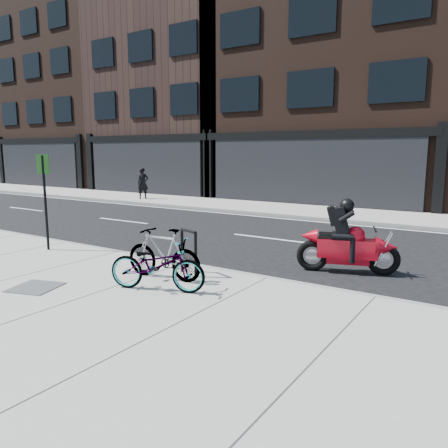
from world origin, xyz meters
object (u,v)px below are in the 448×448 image
Objects in this scene: bicycle_front at (157,265)px; bicycle_rear at (163,254)px; pedestrian at (143,183)px; sign_post at (45,193)px; utility_grate at (35,287)px; bike_rack at (189,248)px; motorcycle at (352,243)px.

bicycle_rear is (-0.37, 0.58, 0.04)m from bicycle_front.
pedestrian is 11.79m from sign_post.
bicycle_front is at bearing 29.51° from utility_grate.
bike_rack is at bearing 153.06° from bicycle_rear.
motorcycle reaches higher than bicycle_rear.
pedestrian is at bearing 97.85° from sign_post.
bicycle_front is 4.08m from motorcycle.
bike_rack is 0.38× the size of sign_post.
pedestrian is at bearing 131.47° from motorcycle.
motorcycle reaches higher than bicycle_front.
sign_post reaches higher than bike_rack.
bicycle_front is 0.69m from bicycle_rear.
bicycle_front is 0.85× the size of motorcycle.
sign_post is at bearing 141.10° from utility_grate.
bicycle_rear is at bearing -106.53° from pedestrian.
bicycle_front is (0.17, -1.09, -0.07)m from bike_rack.
motorcycle is (2.30, 3.37, 0.05)m from bicycle_front.
pedestrian is (-10.68, 10.84, 0.34)m from bicycle_front.
sign_post is (-4.19, -0.17, 0.85)m from bike_rack.
bicycle_rear is at bearing 47.29° from utility_grate.
motorcycle is 6.12m from utility_grate.
bicycle_rear is 1.03× the size of pedestrian.
bicycle_front is 4.55m from sign_post.
utility_grate is at bearing 100.46° from bicycle_front.
bicycle_front is 2.22m from utility_grate.
motorcycle is 14.99m from pedestrian.
bicycle_front is at bearing -36.60° from sign_post.
pedestrian is (-10.32, 10.26, 0.30)m from bicycle_rear.
pedestrian reaches higher than bike_rack.
bike_rack is 14.35m from pedestrian.
motorcycle is at bearing 42.66° from bike_rack.
bike_rack is at bearing -155.93° from motorcycle.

